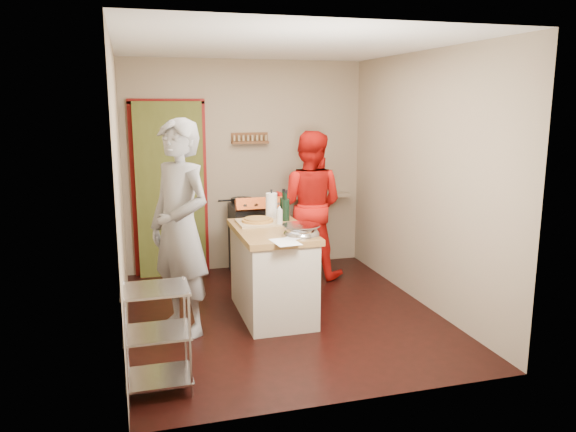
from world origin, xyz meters
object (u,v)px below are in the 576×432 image
Objects in this scene: person_stripe at (180,229)px; person_red at (309,205)px; stove at (256,238)px; wire_shelving at (157,334)px; island at (273,269)px.

person_stripe is 2.12m from person_red.
stove reaches higher than wire_shelving.
person_stripe is at bearing 74.86° from wire_shelving.
stove is at bearing 113.66° from person_stripe.
island is 0.66× the size of person_stripe.
island is 1.06m from person_stripe.
person_stripe is (-1.05, -1.59, 0.53)m from stove.
stove is 0.78m from person_red.
person_stripe reaches higher than island.
stove is 1.98m from person_stripe.
person_red is at bearing 56.85° from island.
wire_shelving is 0.45× the size of person_red.
person_stripe is (0.28, 1.03, 0.54)m from wire_shelving.
island reaches higher than wire_shelving.
island is (1.18, 1.23, 0.03)m from wire_shelving.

